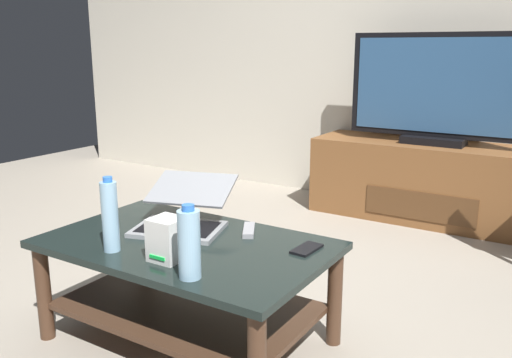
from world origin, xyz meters
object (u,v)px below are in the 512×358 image
cell_phone (307,249)px  television (437,91)px  water_bottle_far (189,244)px  tv_remote (249,230)px  coffee_table (187,273)px  laptop (184,212)px  router_box (168,239)px  media_cabinet (431,182)px  water_bottle_near (110,216)px

cell_phone → television: bearing=94.2°
water_bottle_far → tv_remote: 0.50m
coffee_table → laptop: (-0.12, 0.14, 0.19)m
tv_remote → television: bearing=52.3°
tv_remote → laptop: bearing=165.8°
television → router_box: television is taller
television → laptop: bearing=-105.1°
media_cabinet → router_box: (-0.35, -2.32, 0.24)m
router_box → laptop: bearing=120.5°
television → water_bottle_near: size_ratio=4.08×
water_bottle_near → laptop: bearing=82.2°
router_box → water_bottle_near: size_ratio=0.55×
coffee_table → cell_phone: cell_phone is taller
router_box → cell_phone: 0.52m
television → tv_remote: (-0.26, -1.90, -0.45)m
coffee_table → router_box: bearing=-70.3°
water_bottle_far → router_box: bearing=154.1°
media_cabinet → television: (0.00, -0.02, 0.62)m
water_bottle_far → tv_remote: (-0.08, 0.48, -0.11)m
tv_remote → router_box: bearing=-132.6°
media_cabinet → television: bearing=-90.0°
water_bottle_near → water_bottle_far: bearing=-5.2°
water_bottle_near → media_cabinet: bearing=76.1°
laptop → cell_phone: laptop is taller
media_cabinet → cell_phone: 1.98m
router_box → water_bottle_near: 0.25m
media_cabinet → water_bottle_far: water_bottle_far is taller
media_cabinet → water_bottle_near: 2.45m
media_cabinet → television: size_ratio=1.38×
router_box → cell_phone: (0.38, 0.35, -0.07)m
router_box → water_bottle_near: (-0.24, -0.04, 0.06)m
media_cabinet → tv_remote: (-0.26, -1.92, 0.17)m
media_cabinet → cell_phone: media_cabinet is taller
coffee_table → laptop: size_ratio=2.19×
coffee_table → laptop: 0.27m
media_cabinet → water_bottle_far: (-0.18, -2.40, 0.28)m
router_box → tv_remote: bearing=77.5°
television → tv_remote: 1.97m
media_cabinet → water_bottle_far: bearing=-94.3°
water_bottle_near → tv_remote: 0.56m
laptop → water_bottle_far: (0.35, -0.40, 0.06)m
coffee_table → water_bottle_near: water_bottle_near is taller
media_cabinet → router_box: bearing=-98.5°
media_cabinet → laptop: (-0.53, -2.00, 0.23)m
laptop → tv_remote: size_ratio=3.19×
television → cell_phone: size_ratio=8.32×
router_box → media_cabinet: bearing=81.5°
media_cabinet → television: 0.62m
television → cell_phone: television is taller
television → cell_phone: bearing=-89.0°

